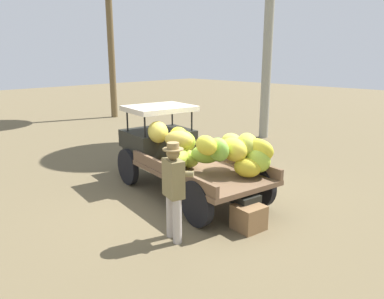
{
  "coord_description": "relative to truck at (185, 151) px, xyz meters",
  "views": [
    {
      "loc": [
        -5.27,
        5.5,
        3.07
      ],
      "look_at": [
        0.17,
        -0.01,
        1.07
      ],
      "focal_mm": 34.52,
      "sensor_mm": 36.0,
      "label": 1
    }
  ],
  "objects": [
    {
      "name": "ground_plane",
      "position": [
        -0.48,
        0.11,
        -0.97
      ],
      "size": [
        60.0,
        60.0,
        0.0
      ],
      "primitive_type": "plane",
      "color": "brown"
    },
    {
      "name": "truck",
      "position": [
        0.0,
        0.0,
        0.0
      ],
      "size": [
        4.62,
        2.35,
        1.88
      ],
      "rotation": [
        0.0,
        0.0,
        -0.17
      ],
      "color": "black",
      "rests_on": "ground"
    },
    {
      "name": "farmer",
      "position": [
        -1.51,
        1.73,
        -0.0
      ],
      "size": [
        0.55,
        0.5,
        1.7
      ],
      "rotation": [
        0.0,
        0.0,
        -1.88
      ],
      "color": "#B9AEA5",
      "rests_on": "ground"
    },
    {
      "name": "wooden_crate",
      "position": [
        -2.18,
        0.53,
        -0.74
      ],
      "size": [
        0.56,
        0.57,
        0.46
      ],
      "primitive_type": "cube",
      "rotation": [
        0.0,
        0.0,
        2.99
      ],
      "color": "olive",
      "rests_on": "ground"
    }
  ]
}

